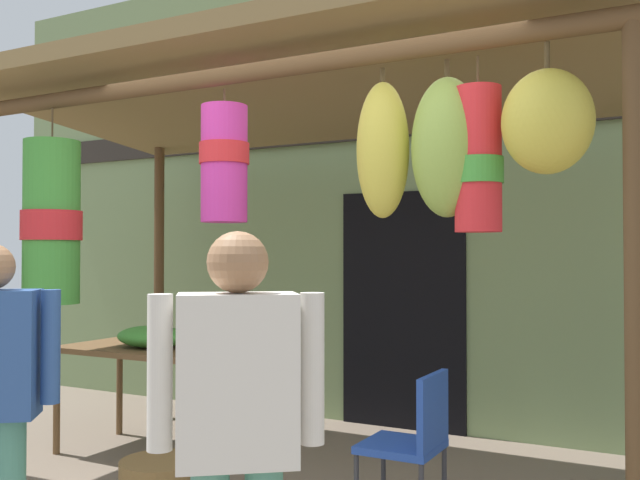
{
  "coord_description": "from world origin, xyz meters",
  "views": [
    {
      "loc": [
        1.9,
        -2.94,
        1.47
      ],
      "look_at": [
        -0.12,
        0.82,
        1.55
      ],
      "focal_mm": 39.67,
      "sensor_mm": 36.0,
      "label": 1
    }
  ],
  "objects_px": {
    "display_table": "(148,358)",
    "flower_heap_on_table": "(153,337)",
    "passerby_at_right": "(237,422)",
    "folding_chair": "(414,436)"
  },
  "relations": [
    {
      "from": "display_table",
      "to": "folding_chair",
      "type": "xyz_separation_m",
      "value": [
        2.25,
        -0.45,
        -0.2
      ]
    },
    {
      "from": "display_table",
      "to": "flower_heap_on_table",
      "type": "relative_size",
      "value": 2.26
    },
    {
      "from": "display_table",
      "to": "passerby_at_right",
      "type": "xyz_separation_m",
      "value": [
        2.22,
        -2.04,
        0.2
      ]
    },
    {
      "from": "passerby_at_right",
      "to": "display_table",
      "type": "bearing_deg",
      "value": 137.36
    },
    {
      "from": "display_table",
      "to": "passerby_at_right",
      "type": "relative_size",
      "value": 0.83
    },
    {
      "from": "folding_chair",
      "to": "passerby_at_right",
      "type": "relative_size",
      "value": 0.54
    },
    {
      "from": "flower_heap_on_table",
      "to": "passerby_at_right",
      "type": "relative_size",
      "value": 0.37
    },
    {
      "from": "flower_heap_on_table",
      "to": "passerby_at_right",
      "type": "xyz_separation_m",
      "value": [
        2.14,
        -2.0,
        0.04
      ]
    },
    {
      "from": "display_table",
      "to": "flower_heap_on_table",
      "type": "xyz_separation_m",
      "value": [
        0.08,
        -0.04,
        0.16
      ]
    },
    {
      "from": "folding_chair",
      "to": "display_table",
      "type": "bearing_deg",
      "value": 168.59
    }
  ]
}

